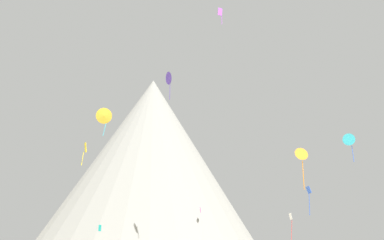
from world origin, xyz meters
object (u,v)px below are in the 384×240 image
(kite_yellow_mid, at_px, (85,149))
(kite_magenta_mid, at_px, (200,210))
(kite_white_mid, at_px, (291,222))
(kite_orange_mid, at_px, (301,155))
(kite_violet_high, at_px, (220,13))
(kite_pink_mid, at_px, (147,205))
(rock_massif, at_px, (144,186))
(kite_indigo_high, at_px, (169,78))
(kite_teal_low, at_px, (100,228))
(kite_cyan_mid, at_px, (349,140))
(kite_gold_high, at_px, (104,116))
(kite_blue_mid, at_px, (309,194))

(kite_yellow_mid, bearing_deg, kite_magenta_mid, 166.88)
(kite_yellow_mid, bearing_deg, kite_white_mid, 147.18)
(kite_orange_mid, distance_m, kite_violet_high, 25.96)
(kite_pink_mid, xyz_separation_m, kite_magenta_mid, (10.48, -0.38, -0.95))
(rock_massif, relative_size, kite_indigo_high, 16.79)
(kite_teal_low, relative_size, kite_white_mid, 0.19)
(kite_indigo_high, height_order, kite_magenta_mid, kite_indigo_high)
(kite_orange_mid, bearing_deg, kite_magenta_mid, -79.57)
(kite_pink_mid, height_order, kite_magenta_mid, kite_pink_mid)
(kite_orange_mid, xyz_separation_m, kite_violet_high, (-8.72, 5.62, 23.80))
(rock_massif, distance_m, kite_pink_mid, 22.06)
(kite_violet_high, bearing_deg, kite_magenta_mid, -55.92)
(kite_orange_mid, bearing_deg, kite_yellow_mid, -21.64)
(kite_orange_mid, bearing_deg, kite_white_mid, -107.59)
(kite_cyan_mid, distance_m, kite_teal_low, 39.46)
(kite_orange_mid, xyz_separation_m, kite_indigo_high, (-17.27, 17.95, 19.10))
(kite_pink_mid, bearing_deg, kite_teal_low, 2.70)
(kite_yellow_mid, xyz_separation_m, kite_gold_high, (0.16, 8.25, 8.04))
(kite_blue_mid, bearing_deg, kite_cyan_mid, -78.21)
(kite_pink_mid, bearing_deg, rock_massif, -150.25)
(kite_pink_mid, xyz_separation_m, kite_white_mid, (27.90, 0.68, -3.17))
(kite_blue_mid, bearing_deg, kite_indigo_high, 89.40)
(kite_blue_mid, relative_size, kite_white_mid, 0.75)
(kite_orange_mid, height_order, kite_pink_mid, kite_orange_mid)
(kite_orange_mid, bearing_deg, kite_gold_high, -36.83)
(kite_cyan_mid, xyz_separation_m, kite_indigo_high, (-26.34, 8.95, 14.38))
(kite_violet_high, relative_size, kite_white_mid, 0.58)
(kite_indigo_high, height_order, kite_yellow_mid, kite_indigo_high)
(kite_indigo_high, xyz_separation_m, kite_violet_high, (8.54, -12.33, 4.69))
(kite_white_mid, bearing_deg, kite_violet_high, 158.35)
(kite_cyan_mid, height_order, kite_pink_mid, kite_cyan_mid)
(kite_magenta_mid, height_order, kite_gold_high, kite_gold_high)
(kite_yellow_mid, height_order, kite_gold_high, kite_gold_high)
(kite_indigo_high, distance_m, kite_teal_low, 27.37)
(kite_pink_mid, height_order, kite_teal_low, kite_pink_mid)
(kite_magenta_mid, xyz_separation_m, kite_violet_high, (3.39, -28.65, 24.91))
(kite_gold_high, bearing_deg, kite_white_mid, 11.73)
(kite_cyan_mid, relative_size, kite_blue_mid, 1.05)
(kite_indigo_high, relative_size, kite_gold_high, 1.10)
(kite_cyan_mid, bearing_deg, kite_white_mid, -58.58)
(kite_cyan_mid, height_order, kite_blue_mid, kite_cyan_mid)
(kite_indigo_high, relative_size, kite_magenta_mid, 4.42)
(kite_violet_high, bearing_deg, kite_pink_mid, -37.13)
(kite_magenta_mid, bearing_deg, kite_violet_high, 54.13)
(kite_indigo_high, xyz_separation_m, kite_magenta_mid, (5.16, 16.32, -20.22))
(kite_indigo_high, height_order, kite_gold_high, kite_indigo_high)
(rock_massif, bearing_deg, kite_yellow_mid, -91.67)
(kite_orange_mid, bearing_deg, kite_violet_high, -41.82)
(kite_violet_high, distance_m, kite_white_mid, 42.61)
(kite_magenta_mid, distance_m, kite_gold_high, 27.71)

